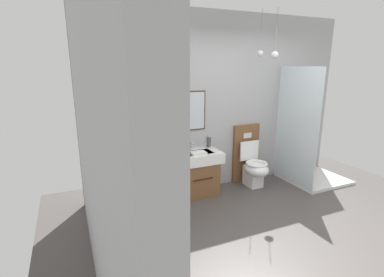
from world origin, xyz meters
TOP-DOWN VIEW (x-y plane):
  - ground_plane at (0.00, 0.00)m, footprint 5.63×4.80m
  - wall_back at (-0.02, 1.74)m, footprint 4.43×0.66m
  - wall_left at (-2.16, 0.00)m, footprint 0.12×3.60m
  - bath_mat at (-1.63, 0.90)m, footprint 0.68×0.44m
  - vanity_sink_left at (-1.63, 1.48)m, footprint 0.72×0.48m
  - tap_on_left_sink at (-1.63, 1.65)m, footprint 0.03×0.13m
  - vanity_sink_right at (-0.57, 1.48)m, footprint 0.72×0.48m
  - tap_on_right_sink at (-0.57, 1.65)m, footprint 0.03×0.13m
  - toilet at (0.43, 1.48)m, footprint 0.48×0.63m
  - toothbrush_cup at (-1.91, 1.64)m, footprint 0.07×0.07m
  - soap_dispenser at (-0.27, 1.65)m, footprint 0.06×0.06m
  - folded_hand_towel at (-0.61, 1.35)m, footprint 0.22×0.16m
  - shower_tray at (1.37, 1.19)m, footprint 0.99×0.92m

SIDE VIEW (x-z plane):
  - ground_plane at x=0.00m, z-range -0.10..0.00m
  - bath_mat at x=-1.63m, z-range 0.00..0.01m
  - vanity_sink_left at x=-1.63m, z-range 0.02..0.72m
  - vanity_sink_right at x=-0.57m, z-range 0.02..0.72m
  - toilet at x=0.43m, z-range -0.12..0.88m
  - shower_tray at x=1.37m, z-range -0.58..1.37m
  - folded_hand_towel at x=-0.61m, z-range 0.69..0.73m
  - toothbrush_cup at x=-1.91m, z-range 0.64..0.85m
  - tap_on_left_sink at x=-1.63m, z-range 0.70..0.82m
  - tap_on_right_sink at x=-0.57m, z-range 0.70..0.82m
  - soap_dispenser at x=-0.27m, z-range 0.68..0.87m
  - wall_back at x=-0.02m, z-range 0.00..2.77m
  - wall_left at x=-2.16m, z-range 0.00..2.77m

